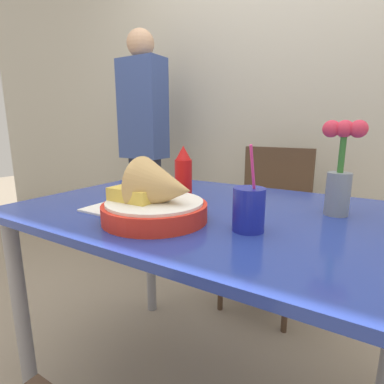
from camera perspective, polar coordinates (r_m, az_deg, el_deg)
wall_window at (r=2.13m, az=20.65°, el=19.21°), size 7.00×0.06×2.60m
dining_table at (r=1.01m, az=3.63°, el=-8.58°), size 1.23×0.83×0.76m
chair_far_window at (r=1.80m, az=14.83°, el=-3.82°), size 0.40×0.40×0.90m
food_basket at (r=0.83m, az=-6.48°, el=-1.49°), size 0.29×0.29×0.18m
ketchup_bottle at (r=1.03m, az=-1.65°, el=3.18°), size 0.06×0.06×0.20m
drink_cup at (r=0.77m, az=10.75°, el=-3.52°), size 0.08×0.08×0.23m
flower_vase at (r=0.97m, az=26.40°, el=3.82°), size 0.12×0.07×0.28m
napkin at (r=0.98m, az=-16.01°, el=-3.19°), size 0.14×0.11×0.01m
person_standing at (r=2.18m, az=-9.18°, el=10.46°), size 0.32×0.18×1.65m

